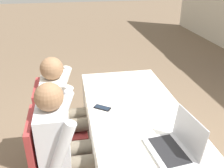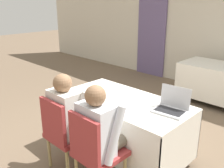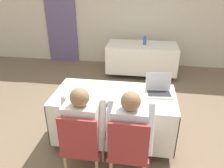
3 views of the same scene
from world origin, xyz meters
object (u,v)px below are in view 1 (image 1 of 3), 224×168
(cell_phone, at_px, (102,108))
(chair_near_left, at_px, (55,123))
(chair_near_right, at_px, (53,161))
(person_checkered_shirt, at_px, (65,108))
(laptop, at_px, (175,145))
(person_white_shirt, at_px, (65,143))

(cell_phone, relative_size, chair_near_left, 0.17)
(chair_near_right, xyz_separation_m, person_checkered_shirt, (-0.51, 0.10, 0.16))
(cell_phone, bearing_deg, laptop, 68.20)
(chair_near_right, distance_m, person_checkered_shirt, 0.54)
(chair_near_left, height_order, chair_near_right, same)
(chair_near_left, height_order, person_checkered_shirt, person_checkered_shirt)
(laptop, distance_m, person_white_shirt, 0.80)
(cell_phone, bearing_deg, person_checkered_shirt, -86.26)
(chair_near_right, relative_size, person_checkered_shirt, 0.77)
(laptop, relative_size, cell_phone, 2.36)
(person_white_shirt, bearing_deg, chair_near_left, 11.40)
(laptop, relative_size, chair_near_left, 0.41)
(cell_phone, xyz_separation_m, person_white_shirt, (0.30, -0.33, -0.09))
(laptop, bearing_deg, person_checkered_shirt, -145.47)
(laptop, distance_m, chair_near_left, 1.21)
(chair_near_left, xyz_separation_m, person_checkered_shirt, (0.00, 0.10, 0.16))
(chair_near_right, bearing_deg, chair_near_left, 0.00)
(person_white_shirt, bearing_deg, cell_phone, -47.38)
(person_checkered_shirt, bearing_deg, chair_near_left, 90.00)
(cell_phone, distance_m, person_checkered_shirt, 0.40)
(cell_phone, bearing_deg, chair_near_left, -79.66)
(cell_phone, relative_size, person_white_shirt, 0.13)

